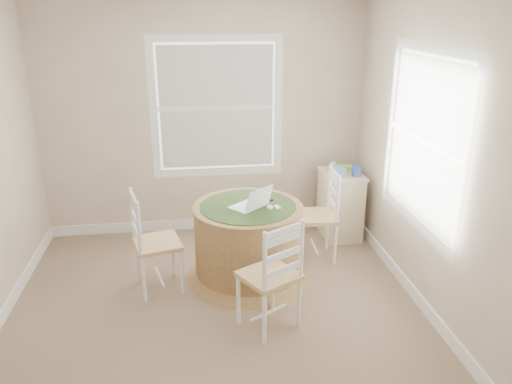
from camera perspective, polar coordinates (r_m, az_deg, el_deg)
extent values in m
cube|color=#8F735B|center=(4.48, -4.54, -13.67)|extent=(3.60, 3.60, 0.02)
cube|color=beige|center=(5.65, -6.02, 8.08)|extent=(3.60, 0.02, 2.60)
cube|color=beige|center=(2.25, -2.66, -11.76)|extent=(3.60, 0.02, 2.60)
cube|color=beige|center=(4.37, 19.42, 3.32)|extent=(0.02, 3.60, 2.60)
cube|color=white|center=(6.02, -5.58, -3.56)|extent=(3.60, 0.02, 0.12)
cube|color=white|center=(4.85, 17.47, -10.82)|extent=(0.02, 3.60, 0.12)
cylinder|color=#A17D48|center=(4.81, -0.91, -5.35)|extent=(1.02, 1.02, 0.66)
cone|color=#A17D48|center=(4.98, -0.89, -9.16)|extent=(1.22, 1.22, 0.07)
cylinder|color=#A17D48|center=(4.68, -0.93, -1.82)|extent=(1.04, 1.04, 0.03)
cylinder|color=#344B20|center=(4.68, -0.93, -1.64)|extent=(0.90, 0.90, 0.01)
cone|color=#344B20|center=(4.70, -0.93, -2.27)|extent=(1.00, 1.00, 0.10)
cube|color=white|center=(4.67, -0.93, -1.64)|extent=(0.39, 0.38, 0.02)
cube|color=silver|center=(4.66, -0.93, -1.53)|extent=(0.28, 0.27, 0.00)
cube|color=black|center=(4.54, 0.38, -0.76)|extent=(0.29, 0.26, 0.21)
ellipsoid|color=white|center=(4.63, 1.59, -1.74)|extent=(0.08, 0.11, 0.03)
cube|color=#B7BABF|center=(4.65, 2.44, -1.76)|extent=(0.06, 0.10, 0.02)
cube|color=black|center=(4.81, 1.58, -0.93)|extent=(0.07, 0.06, 0.02)
cube|color=beige|center=(5.77, 9.57, -1.50)|extent=(0.41, 0.55, 0.74)
cube|color=beige|center=(5.64, 9.79, 2.08)|extent=(0.44, 0.58, 0.02)
cube|color=beige|center=(5.80, 7.58, -3.66)|extent=(0.02, 0.46, 0.16)
cube|color=beige|center=(5.71, 7.68, -1.58)|extent=(0.02, 0.46, 0.16)
cube|color=beige|center=(5.64, 7.78, 0.46)|extent=(0.02, 0.46, 0.16)
cube|color=#5B9AD2|center=(5.52, 9.46, 2.34)|extent=(0.12, 0.12, 0.10)
cube|color=#B7CD48|center=(5.71, 10.10, 2.69)|extent=(0.15, 0.10, 0.06)
cube|color=#3851AA|center=(5.55, 11.39, 2.41)|extent=(0.08, 0.08, 0.12)
cylinder|color=beige|center=(5.71, 8.80, 2.94)|extent=(0.07, 0.07, 0.09)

